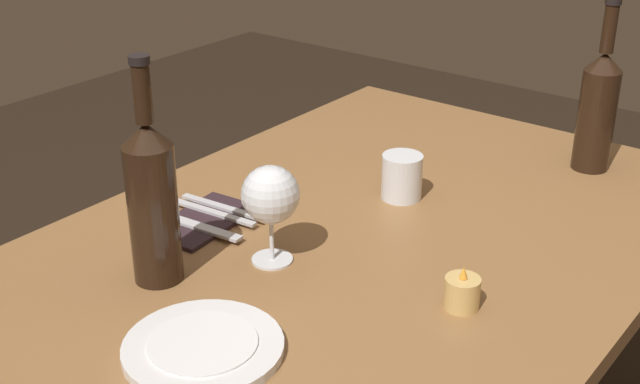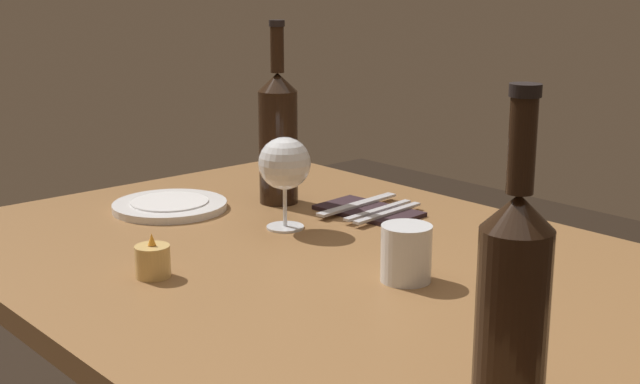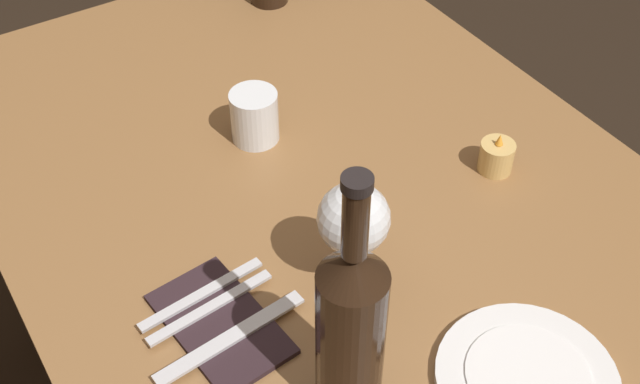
% 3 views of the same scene
% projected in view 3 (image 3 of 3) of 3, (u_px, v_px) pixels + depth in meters
% --- Properties ---
extents(dining_table, '(1.30, 0.90, 0.74)m').
position_uv_depth(dining_table, '(320.00, 226.00, 1.27)').
color(dining_table, olive).
rests_on(dining_table, ground).
extents(wine_glass_left, '(0.09, 0.09, 0.16)m').
position_uv_depth(wine_glass_left, '(354.00, 220.00, 0.99)').
color(wine_glass_left, white).
rests_on(wine_glass_left, dining_table).
extents(wine_bottle_second, '(0.08, 0.08, 0.35)m').
position_uv_depth(wine_bottle_second, '(351.00, 329.00, 0.85)').
color(wine_bottle_second, black).
rests_on(wine_bottle_second, dining_table).
extents(water_tumbler, '(0.07, 0.07, 0.08)m').
position_uv_depth(water_tumbler, '(255.00, 119.00, 1.25)').
color(water_tumbler, white).
rests_on(water_tumbler, dining_table).
extents(votive_candle, '(0.05, 0.05, 0.07)m').
position_uv_depth(votive_candle, '(496.00, 157.00, 1.21)').
color(votive_candle, '#DBB266').
rests_on(votive_candle, dining_table).
extents(dinner_plate, '(0.22, 0.22, 0.02)m').
position_uv_depth(dinner_plate, '(527.00, 379.00, 0.95)').
color(dinner_plate, white).
rests_on(dinner_plate, dining_table).
extents(folded_napkin, '(0.20, 0.13, 0.01)m').
position_uv_depth(folded_napkin, '(220.00, 324.00, 1.02)').
color(folded_napkin, '#2D1E23').
rests_on(folded_napkin, dining_table).
extents(fork_inner, '(0.03, 0.18, 0.00)m').
position_uv_depth(fork_inner, '(210.00, 307.00, 1.03)').
color(fork_inner, silver).
rests_on(fork_inner, folded_napkin).
extents(fork_outer, '(0.03, 0.18, 0.00)m').
position_uv_depth(fork_outer, '(202.00, 294.00, 1.04)').
color(fork_outer, silver).
rests_on(fork_outer, folded_napkin).
extents(table_knife, '(0.04, 0.21, 0.00)m').
position_uv_depth(table_knife, '(231.00, 337.00, 0.99)').
color(table_knife, silver).
rests_on(table_knife, folded_napkin).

